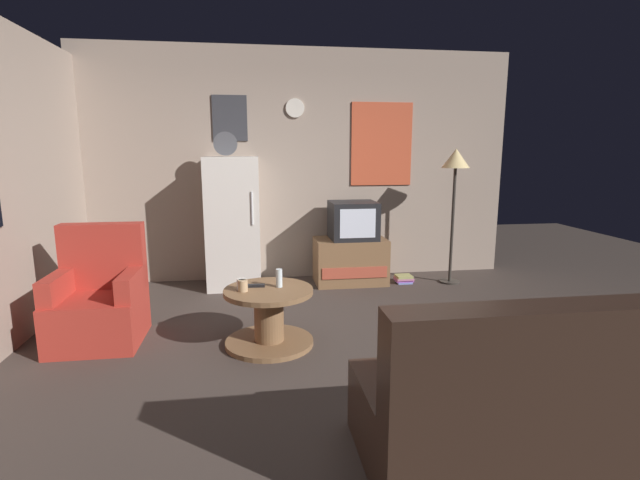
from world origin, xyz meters
TOP-DOWN VIEW (x-y plane):
  - ground_plane at (0.00, 0.00)m, footprint 12.00×12.00m
  - wall_with_art at (0.01, 2.45)m, footprint 5.20×0.12m
  - fridge at (-0.82, 2.10)m, footprint 0.60×0.62m
  - tv_stand at (0.55, 2.03)m, footprint 0.84×0.53m
  - crt_tv at (0.58, 2.03)m, footprint 0.54×0.51m
  - standing_lamp at (1.74, 1.87)m, footprint 0.32×0.32m
  - coffee_table at (-0.49, 0.31)m, footprint 0.72×0.72m
  - wine_glass at (-0.40, 0.35)m, footprint 0.05×0.05m
  - mug_ceramic_white at (-0.70, 0.32)m, footprint 0.08×0.08m
  - mug_ceramic_tan at (-0.69, 0.27)m, footprint 0.08×0.08m
  - remote_control at (-0.59, 0.38)m, footprint 0.15×0.05m
  - armchair at (-1.87, 0.61)m, footprint 0.68×0.68m
  - couch at (0.77, -1.37)m, footprint 1.70×0.80m
  - book_stack at (1.19, 1.93)m, footprint 0.21×0.17m

SIDE VIEW (x-z plane):
  - ground_plane at x=0.00m, z-range 0.00..0.00m
  - book_stack at x=1.19m, z-range 0.00..0.10m
  - coffee_table at x=-0.49m, z-range 0.00..0.48m
  - tv_stand at x=0.55m, z-range 0.00..0.54m
  - couch at x=0.77m, z-range -0.15..0.77m
  - armchair at x=-1.87m, z-range -0.14..0.82m
  - remote_control at x=-0.59m, z-range 0.48..0.50m
  - mug_ceramic_white at x=-0.70m, z-range 0.48..0.57m
  - mug_ceramic_tan at x=-0.69m, z-range 0.48..0.57m
  - wine_glass at x=-0.40m, z-range 0.48..0.63m
  - fridge at x=-0.82m, z-range -0.13..1.64m
  - crt_tv at x=0.58m, z-range 0.54..0.98m
  - standing_lamp at x=1.74m, z-range 0.56..2.15m
  - wall_with_art at x=0.01m, z-range 0.00..2.76m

